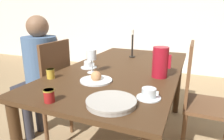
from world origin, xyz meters
TOP-DOWN VIEW (x-y plane):
  - wall_back at (0.00, 2.64)m, footprint 10.00×0.06m
  - dining_table at (0.00, 0.00)m, footprint 0.95×1.78m
  - chair_person_side at (-0.66, -0.24)m, footprint 0.42×0.42m
  - chair_opposite at (0.66, 0.14)m, footprint 0.42×0.42m
  - person_seated at (-0.75, -0.22)m, footprint 0.39×0.41m
  - red_pitcher at (0.33, -0.14)m, footprint 0.14×0.12m
  - wine_glass_water at (-0.19, -0.24)m, footprint 0.08×0.08m
  - teacup_near_person at (0.35, -0.56)m, footprint 0.14×0.14m
  - teacup_across at (-0.28, -0.12)m, footprint 0.14×0.14m
  - serving_tray at (0.18, -0.72)m, footprint 0.27×0.27m
  - bread_plate at (-0.06, -0.41)m, footprint 0.23×0.23m
  - jam_jar_amber at (-0.14, -0.81)m, footprint 0.06×0.06m
  - jam_jar_red at (-0.40, -0.49)m, footprint 0.06×0.06m
  - candlestick_tall at (-0.06, 0.43)m, footprint 0.06×0.06m

SIDE VIEW (x-z plane):
  - chair_person_side at x=-0.66m, z-range 0.03..1.01m
  - chair_opposite at x=0.66m, z-range 0.03..1.01m
  - dining_table at x=0.00m, z-range 0.28..1.03m
  - person_seated at x=-0.75m, z-range 0.11..1.31m
  - serving_tray at x=0.18m, z-range 0.75..0.78m
  - bread_plate at x=-0.06m, z-range 0.73..0.81m
  - teacup_near_person at x=0.35m, z-range 0.75..0.81m
  - teacup_across at x=-0.28m, z-range 0.75..0.81m
  - jam_jar_amber at x=-0.14m, z-range 0.76..0.83m
  - jam_jar_red at x=-0.40m, z-range 0.76..0.83m
  - candlestick_tall at x=-0.06m, z-range 0.72..1.01m
  - red_pitcher at x=0.33m, z-range 0.75..0.98m
  - wine_glass_water at x=-0.19m, z-range 0.80..0.99m
  - wall_back at x=0.00m, z-range 0.00..2.60m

